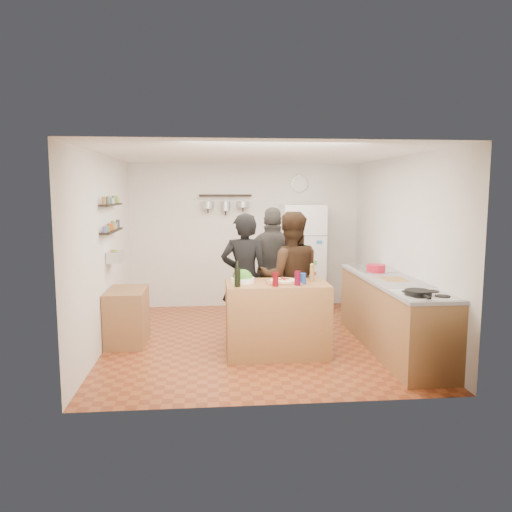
{
  "coord_description": "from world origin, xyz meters",
  "views": [
    {
      "loc": [
        -0.63,
        -6.61,
        2.04
      ],
      "look_at": [
        0.0,
        0.1,
        1.15
      ],
      "focal_mm": 35.0,
      "sensor_mm": 36.0,
      "label": 1
    }
  ],
  "objects": [
    {
      "name": "salt_canister",
      "position": [
        0.49,
        -0.73,
        0.98
      ],
      "size": [
        0.08,
        0.08,
        0.13
      ],
      "primitive_type": "cylinder",
      "color": "navy",
      "rests_on": "prep_island"
    },
    {
      "name": "wall_clock",
      "position": [
        0.95,
        2.08,
        2.15
      ],
      "size": [
        0.3,
        0.03,
        0.3
      ],
      "primitive_type": "cylinder",
      "rotation": [
        1.57,
        0.0,
        0.0
      ],
      "color": "silver",
      "rests_on": "back_wall"
    },
    {
      "name": "wine_glass_far",
      "position": [
        0.41,
        -0.81,
        1.0
      ],
      "size": [
        0.07,
        0.07,
        0.18
      ],
      "primitive_type": "cylinder",
      "color": "#50061B",
      "rests_on": "prep_island"
    },
    {
      "name": "spice_shelf_upper",
      "position": [
        -1.93,
        0.2,
        1.85
      ],
      "size": [
        0.12,
        1.0,
        0.02
      ],
      "primitive_type": "cube",
      "color": "black",
      "rests_on": "left_wall"
    },
    {
      "name": "side_table",
      "position": [
        -1.74,
        0.03,
        0.36
      ],
      "size": [
        0.5,
        0.8,
        0.73
      ],
      "primitive_type": "cube",
      "color": "olive",
      "rests_on": "floor"
    },
    {
      "name": "pizza",
      "position": [
        0.27,
        -0.63,
        0.94
      ],
      "size": [
        0.34,
        0.34,
        0.02
      ],
      "primitive_type": "cylinder",
      "color": "beige",
      "rests_on": "pizza_board"
    },
    {
      "name": "produce_basket",
      "position": [
        -1.9,
        0.2,
        1.15
      ],
      "size": [
        0.18,
        0.35,
        0.14
      ],
      "primitive_type": "cube",
      "color": "silver",
      "rests_on": "left_wall"
    },
    {
      "name": "fridge",
      "position": [
        0.95,
        1.75,
        0.9
      ],
      "size": [
        0.7,
        0.68,
        1.8
      ],
      "primitive_type": "cube",
      "color": "white",
      "rests_on": "floor"
    },
    {
      "name": "person_back",
      "position": [
        0.28,
        0.41,
        0.9
      ],
      "size": [
        1.11,
        0.6,
        1.8
      ],
      "primitive_type": "imported",
      "rotation": [
        0.0,
        0.0,
        2.98
      ],
      "color": "#2E2C29",
      "rests_on": "floor"
    },
    {
      "name": "person_left",
      "position": [
        -0.17,
        -0.02,
        0.87
      ],
      "size": [
        0.68,
        0.48,
        1.75
      ],
      "primitive_type": "imported",
      "rotation": [
        0.0,
        0.0,
        3.03
      ],
      "color": "black",
      "rests_on": "floor"
    },
    {
      "name": "sink",
      "position": [
        1.7,
        0.3,
        0.92
      ],
      "size": [
        0.5,
        0.8,
        0.03
      ],
      "primitive_type": "cube",
      "color": "silver",
      "rests_on": "counter_run"
    },
    {
      "name": "prep_island",
      "position": [
        0.19,
        -0.61,
        0.46
      ],
      "size": [
        1.25,
        0.72,
        0.91
      ],
      "primitive_type": "cube",
      "color": "olive",
      "rests_on": "floor"
    },
    {
      "name": "spice_shelf_lower",
      "position": [
        -1.93,
        0.2,
        1.5
      ],
      "size": [
        0.12,
        1.0,
        0.02
      ],
      "primitive_type": "cube",
      "color": "black",
      "rests_on": "left_wall"
    },
    {
      "name": "stove_top",
      "position": [
        1.7,
        -1.5,
        0.91
      ],
      "size": [
        0.6,
        0.62,
        0.02
      ],
      "primitive_type": "cube",
      "color": "white",
      "rests_on": "counter_run"
    },
    {
      "name": "pot_rack",
      "position": [
        -0.35,
        2.0,
        1.95
      ],
      "size": [
        0.9,
        0.04,
        0.04
      ],
      "primitive_type": "cube",
      "color": "black",
      "rests_on": "back_wall"
    },
    {
      "name": "pepper_mill",
      "position": [
        0.64,
        -0.56,
        1.0
      ],
      "size": [
        0.06,
        0.06,
        0.18
      ],
      "primitive_type": "cylinder",
      "color": "olive",
      "rests_on": "prep_island"
    },
    {
      "name": "wine_bottle",
      "position": [
        -0.31,
        -0.83,
        1.02
      ],
      "size": [
        0.07,
        0.07,
        0.22
      ],
      "primitive_type": "cylinder",
      "color": "black",
      "rests_on": "prep_island"
    },
    {
      "name": "pizza_board",
      "position": [
        0.27,
        -0.63,
        0.92
      ],
      "size": [
        0.42,
        0.34,
        0.02
      ],
      "primitive_type": "cube",
      "color": "#9A5438",
      "rests_on": "prep_island"
    },
    {
      "name": "red_bowl",
      "position": [
        1.65,
        -0.02,
        0.97
      ],
      "size": [
        0.25,
        0.25,
        0.11
      ],
      "primitive_type": "cylinder",
      "color": "#B7142B",
      "rests_on": "counter_run"
    },
    {
      "name": "counter_run",
      "position": [
        1.7,
        -0.55,
        0.45
      ],
      "size": [
        0.63,
        2.63,
        0.9
      ],
      "primitive_type": "cube",
      "color": "#9E7042",
      "rests_on": "floor"
    },
    {
      "name": "wine_glass_near",
      "position": [
        0.14,
        -0.85,
        1.0
      ],
      "size": [
        0.07,
        0.07,
        0.17
      ],
      "primitive_type": "cylinder",
      "color": "#59070D",
      "rests_on": "prep_island"
    },
    {
      "name": "skillet",
      "position": [
        1.6,
        -1.54,
        0.95
      ],
      "size": [
        0.29,
        0.29,
        0.06
      ],
      "primitive_type": "cylinder",
      "color": "black",
      "rests_on": "stove_top"
    },
    {
      "name": "cutting_board",
      "position": [
        1.7,
        -0.57,
        0.91
      ],
      "size": [
        0.3,
        0.4,
        0.02
      ],
      "primitive_type": "cube",
      "color": "olive",
      "rests_on": "counter_run"
    },
    {
      "name": "salad_bowl",
      "position": [
        -0.23,
        -0.56,
        0.94
      ],
      "size": [
        0.29,
        0.29,
        0.06
      ],
      "primitive_type": "cylinder",
      "color": "white",
      "rests_on": "prep_island"
    },
    {
      "name": "room_shell",
      "position": [
        0.0,
        0.39,
        1.25
      ],
      "size": [
        4.2,
        4.2,
        4.2
      ],
      "color": "brown",
      "rests_on": "ground"
    },
    {
      "name": "person_center",
      "position": [
        0.44,
        -0.1,
        0.88
      ],
      "size": [
        0.9,
        0.72,
        1.76
      ],
      "primitive_type": "imported",
      "rotation": [
        0.0,
        0.0,
        3.08
      ],
      "color": "black",
      "rests_on": "floor"
    }
  ]
}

